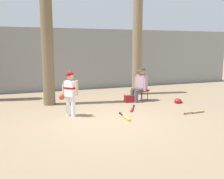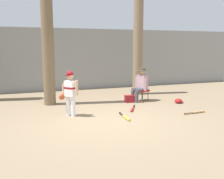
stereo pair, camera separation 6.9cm
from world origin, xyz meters
TOP-DOWN VIEW (x-y plane):
  - ground_plane at (0.00, 0.00)m, footprint 60.00×60.00m
  - concrete_back_wall at (0.00, 5.66)m, footprint 18.00×0.36m
  - tree_near_player at (-1.16, 2.68)m, footprint 0.67×0.67m
  - tree_behind_spectator at (2.55, 3.47)m, footprint 0.62×0.62m
  - young_ballplayer at (-0.79, 0.92)m, footprint 0.55×0.48m
  - folding_stool at (2.12, 2.15)m, footprint 0.52×0.52m
  - seated_spectator at (2.02, 2.12)m, footprint 0.67×0.54m
  - handbag_beside_stool at (1.56, 2.04)m, footprint 0.35×0.21m
  - bat_red_barrel at (1.18, 0.95)m, footprint 0.46×0.71m
  - bat_wood_tan at (2.83, -0.07)m, footprint 0.76×0.12m
  - bat_yellow_trainer at (0.60, 0.13)m, footprint 0.10×0.81m
  - batting_helmet_red at (3.12, 1.31)m, footprint 0.31×0.24m

SIDE VIEW (x-z plane):
  - ground_plane at x=0.00m, z-range 0.00..0.00m
  - bat_red_barrel at x=1.18m, z-range 0.00..0.07m
  - bat_wood_tan at x=2.83m, z-range 0.00..0.07m
  - bat_yellow_trainer at x=0.60m, z-range 0.00..0.07m
  - batting_helmet_red at x=3.12m, z-range -0.01..0.17m
  - handbag_beside_stool at x=1.56m, z-range 0.00..0.26m
  - folding_stool at x=2.12m, z-range 0.16..0.57m
  - seated_spectator at x=2.02m, z-range 0.04..1.24m
  - young_ballplayer at x=-0.79m, z-range 0.09..1.40m
  - concrete_back_wall at x=0.00m, z-range 0.00..2.78m
  - tree_behind_spectator at x=2.55m, z-range -0.32..4.41m
  - tree_near_player at x=-1.16m, z-range -0.37..5.46m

